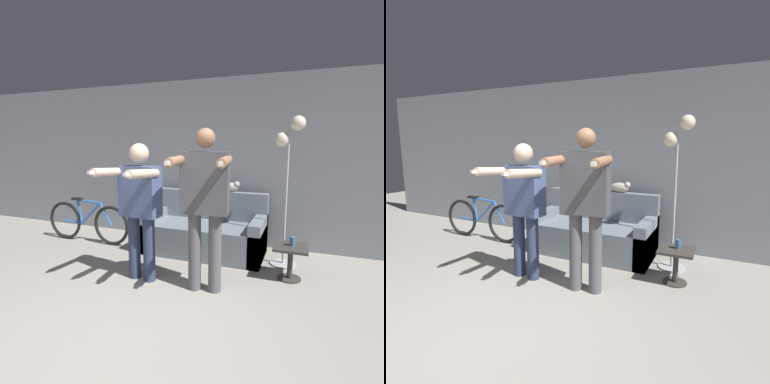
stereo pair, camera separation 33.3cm
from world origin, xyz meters
The scene contains 10 objects.
ground_plane centered at (0.00, 0.00, 0.00)m, with size 16.00×16.00×0.00m, color gray.
wall_back centered at (0.00, 2.96, 1.30)m, with size 10.00×0.05×2.60m.
couch centered at (0.07, 2.40, 0.28)m, with size 1.75×0.83×0.88m.
person_left centered at (-0.33, 1.25, 0.93)m, with size 0.57×0.70×1.60m.
person_right centered at (0.46, 1.25, 1.03)m, with size 0.62×0.73×1.76m.
cat centered at (0.37, 2.71, 0.95)m, with size 0.39×0.12×0.17m.
floor_lamp centered at (1.22, 2.31, 1.42)m, with size 0.36×0.34×1.94m.
side_table centered at (1.32, 1.88, 0.29)m, with size 0.39×0.39×0.41m.
cup centered at (1.33, 1.91, 0.46)m, with size 0.06×0.06×0.11m.
bicycle centered at (-1.86, 2.15, 0.34)m, with size 1.56×0.07×0.73m.
Camera 2 is at (1.74, -1.54, 1.60)m, focal length 28.00 mm.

